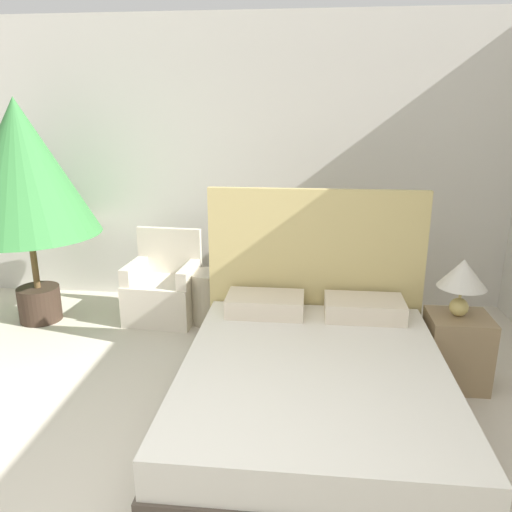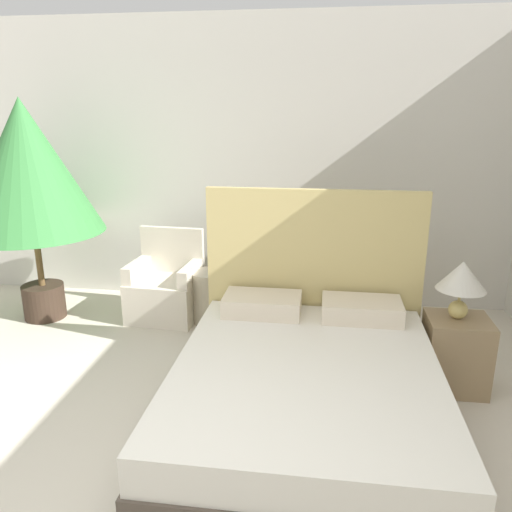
{
  "view_description": "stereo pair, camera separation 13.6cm",
  "coord_description": "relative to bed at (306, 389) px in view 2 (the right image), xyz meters",
  "views": [
    {
      "loc": [
        0.67,
        -1.48,
        2.01
      ],
      "look_at": [
        0.23,
        2.6,
        0.79
      ],
      "focal_mm": 35.0,
      "sensor_mm": 36.0,
      "label": 1
    },
    {
      "loc": [
        0.8,
        -1.46,
        2.01
      ],
      "look_at": [
        0.23,
        2.6,
        0.79
      ],
      "focal_mm": 35.0,
      "sensor_mm": 36.0,
      "label": 2
    }
  ],
  "objects": [
    {
      "name": "bed",
      "position": [
        0.0,
        0.0,
        0.0
      ],
      "size": [
        1.65,
        1.99,
        1.44
      ],
      "color": "#4C4238",
      "rests_on": "ground_plane"
    },
    {
      "name": "nightstand",
      "position": [
        1.06,
        0.69,
        -0.03
      ],
      "size": [
        0.44,
        0.39,
        0.55
      ],
      "color": "#937A56",
      "rests_on": "ground_plane"
    },
    {
      "name": "wall_back",
      "position": [
        -0.73,
        2.34,
        1.14
      ],
      "size": [
        10.0,
        0.06,
        2.9
      ],
      "color": "silver",
      "rests_on": "ground_plane"
    },
    {
      "name": "armchair_near_window_left",
      "position": [
        -1.45,
        1.67,
        -0.04
      ],
      "size": [
        0.69,
        0.61,
        0.87
      ],
      "rotation": [
        0.0,
        0.0,
        -0.07
      ],
      "color": "beige",
      "rests_on": "ground_plane"
    },
    {
      "name": "armchair_near_window_right",
      "position": [
        -0.54,
        1.67,
        -0.04
      ],
      "size": [
        0.71,
        0.64,
        0.87
      ],
      "rotation": [
        0.0,
        0.0,
        -0.12
      ],
      "color": "beige",
      "rests_on": "ground_plane"
    },
    {
      "name": "potted_palm",
      "position": [
        -2.66,
        1.5,
        1.15
      ],
      "size": [
        1.31,
        1.31,
        2.11
      ],
      "color": "#38281E",
      "rests_on": "ground_plane"
    },
    {
      "name": "table_lamp",
      "position": [
        1.05,
        0.7,
        0.55
      ],
      "size": [
        0.35,
        0.35,
        0.43
      ],
      "color": "tan",
      "rests_on": "nightstand"
    },
    {
      "name": "side_table",
      "position": [
        -1.0,
        1.64,
        -0.06
      ],
      "size": [
        0.36,
        0.36,
        0.5
      ],
      "color": "#B7AD93",
      "rests_on": "ground_plane"
    }
  ]
}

